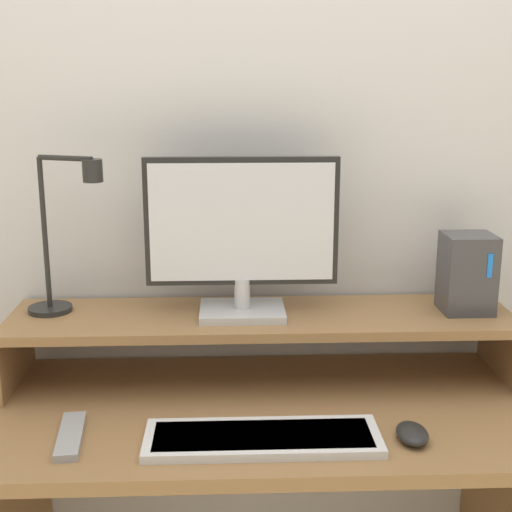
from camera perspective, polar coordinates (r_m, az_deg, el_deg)
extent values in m
cube|color=silver|center=(1.77, 0.21, 6.98)|extent=(6.00, 0.05, 2.50)
cube|color=olive|center=(1.60, 0.71, -12.40)|extent=(1.18, 0.58, 0.03)
cube|color=olive|center=(1.77, -18.76, -7.44)|extent=(0.02, 0.27, 0.14)
cube|color=olive|center=(1.82, 19.09, -6.88)|extent=(0.02, 0.27, 0.14)
cube|color=olive|center=(1.67, 0.46, -4.99)|extent=(1.18, 0.27, 0.02)
cube|color=#BCBCC1|center=(1.66, -1.11, -4.44)|extent=(0.20, 0.15, 0.02)
cylinder|color=#BCBCC1|center=(1.65, -1.12, -3.00)|extent=(0.04, 0.04, 0.07)
cube|color=black|center=(1.61, -1.15, 2.78)|extent=(0.44, 0.02, 0.29)
cube|color=silver|center=(1.60, -1.14, 2.70)|extent=(0.41, 0.01, 0.27)
cylinder|color=black|center=(1.75, -16.13, -4.08)|extent=(0.10, 0.10, 0.01)
cylinder|color=black|center=(1.71, -16.55, 1.72)|extent=(0.01, 0.01, 0.35)
cylinder|color=black|center=(1.64, -15.03, 7.57)|extent=(0.13, 0.06, 0.01)
cylinder|color=black|center=(1.61, -12.95, 6.67)|extent=(0.04, 0.04, 0.05)
cube|color=#3D3D42|center=(1.74, 16.53, -1.32)|extent=(0.12, 0.11, 0.19)
cube|color=#1972F2|center=(1.69, 18.21, -0.74)|extent=(0.01, 0.00, 0.06)
cube|color=silver|center=(1.44, 0.54, -14.39)|extent=(0.46, 0.15, 0.02)
cube|color=#AFAFB3|center=(1.44, 0.54, -14.20)|extent=(0.43, 0.12, 0.01)
ellipsoid|color=black|center=(1.48, 12.39, -13.71)|extent=(0.06, 0.09, 0.03)
cube|color=#99999E|center=(1.50, -14.61, -13.75)|extent=(0.06, 0.18, 0.02)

